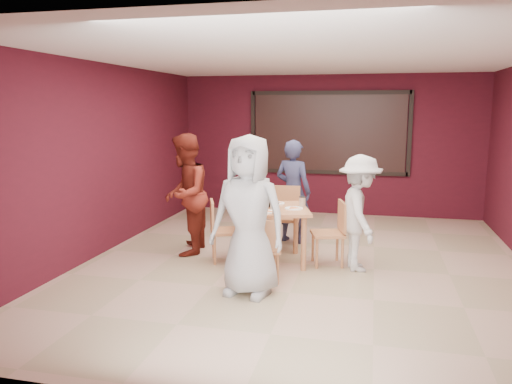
% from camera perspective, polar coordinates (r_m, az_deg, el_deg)
% --- Properties ---
extents(floor, '(7.00, 7.00, 0.00)m').
position_cam_1_polar(floor, '(7.04, 5.41, -8.20)').
color(floor, tan).
rests_on(floor, ground).
extents(window_blinds, '(3.00, 0.02, 1.50)m').
position_cam_1_polar(window_blinds, '(10.14, 8.30, 6.70)').
color(window_blinds, black).
extents(dining_table, '(1.23, 1.23, 0.93)m').
position_cam_1_polar(dining_table, '(6.93, 1.79, -2.59)').
color(dining_table, '#C0794F').
rests_on(dining_table, floor).
extents(chair_front, '(0.49, 0.49, 0.82)m').
position_cam_1_polar(chair_front, '(6.17, 0.93, -6.25)').
color(chair_front, '#B97C48').
rests_on(chair_front, floor).
extents(chair_back, '(0.50, 0.50, 0.94)m').
position_cam_1_polar(chair_back, '(7.77, 3.32, -2.40)').
color(chair_back, '#B97C48').
rests_on(chair_back, floor).
extents(chair_left, '(0.54, 0.54, 0.87)m').
position_cam_1_polar(chair_left, '(7.04, -4.06, -4.02)').
color(chair_left, '#B97C48').
rests_on(chair_left, floor).
extents(chair_right, '(0.53, 0.53, 0.89)m').
position_cam_1_polar(chair_right, '(6.94, 8.82, -4.23)').
color(chair_right, '#B97C48').
rests_on(chair_right, floor).
extents(diner_front, '(1.00, 0.74, 1.86)m').
position_cam_1_polar(diner_front, '(5.71, -0.86, -2.74)').
color(diner_front, '#ACACAC').
rests_on(diner_front, floor).
extents(diner_back, '(0.70, 0.56, 1.65)m').
position_cam_1_polar(diner_back, '(7.99, 4.25, 0.07)').
color(diner_back, '#2D3051').
rests_on(diner_back, floor).
extents(diner_left, '(0.79, 0.96, 1.78)m').
position_cam_1_polar(diner_left, '(7.40, -8.09, -0.27)').
color(diner_left, maroon).
rests_on(diner_left, floor).
extents(diner_right, '(0.80, 1.11, 1.55)m').
position_cam_1_polar(diner_right, '(6.74, 11.77, -2.38)').
color(diner_right, silver).
rests_on(diner_right, floor).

